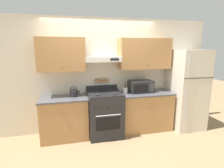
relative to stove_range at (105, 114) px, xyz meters
name	(u,v)px	position (x,y,z in m)	size (l,w,h in m)	color
ground_plane	(107,140)	(0.00, -0.26, -0.48)	(16.00, 16.00, 0.00)	#937551
wall_back	(104,69)	(0.05, 0.33, 0.95)	(5.20, 0.46, 2.55)	beige
counter_left	(65,118)	(-0.85, 0.06, -0.04)	(0.98, 0.62, 0.89)	#AD7A47
counter_right	(145,111)	(0.97, 0.06, -0.04)	(1.22, 0.62, 0.89)	#AD7A47
stove_range	(105,114)	(0.00, 0.00, 0.00)	(0.72, 0.73, 1.05)	#232326
refrigerator	(186,89)	(1.98, -0.03, 0.45)	(0.73, 0.78, 1.86)	beige
tea_kettle	(74,92)	(-0.64, 0.10, 0.49)	(0.21, 0.17, 0.22)	#232326
microwave	(141,86)	(0.88, 0.12, 0.54)	(0.54, 0.35, 0.27)	#232326
utensil_crock	(125,90)	(0.50, 0.10, 0.48)	(0.11, 0.11, 0.28)	silver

